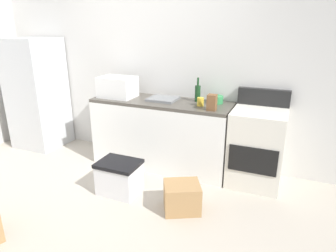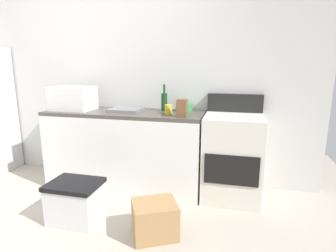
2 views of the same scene
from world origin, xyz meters
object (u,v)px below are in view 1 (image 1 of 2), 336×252
wine_bottle (198,93)px  knife_block (212,102)px  refrigerator (37,94)px  mixing_bowl (215,99)px  cardboard_box_medium (182,197)px  coffee_mug (200,102)px  storage_bin (119,177)px  stove_oven (257,146)px  microwave (118,87)px

wine_bottle → knife_block: wine_bottle is taller
refrigerator → mixing_bowl: (2.71, 0.20, 0.13)m
wine_bottle → cardboard_box_medium: (0.18, -1.02, -0.86)m
coffee_mug → mixing_bowl: bearing=57.2°
wine_bottle → storage_bin: bearing=-120.9°
coffee_mug → cardboard_box_medium: bearing=-84.2°
wine_bottle → coffee_mug: wine_bottle is taller
stove_oven → wine_bottle: bearing=170.2°
coffee_mug → mixing_bowl: (0.13, 0.20, -0.00)m
microwave → mixing_bowl: 1.30m
microwave → knife_block: size_ratio=2.56×
knife_block → mixing_bowl: 0.34m
wine_bottle → storage_bin: size_ratio=0.65×
mixing_bowl → storage_bin: size_ratio=0.41×
wine_bottle → knife_block: bearing=-50.3°
stove_oven → cardboard_box_medium: (-0.60, -0.88, -0.32)m
mixing_bowl → stove_oven: bearing=-14.4°
microwave → knife_block: bearing=-6.0°
coffee_mug → cardboard_box_medium: (0.08, -0.82, -0.80)m
stove_oven → coffee_mug: size_ratio=11.00×
mixing_bowl → storage_bin: mixing_bowl is taller
storage_bin → refrigerator: bearing=157.5°
microwave → mixing_bowl: (1.28, 0.19, -0.09)m
cardboard_box_medium → mixing_bowl: bearing=87.4°
coffee_mug → knife_block: (0.17, -0.13, 0.04)m
coffee_mug → storage_bin: (-0.68, -0.78, -0.76)m
mixing_bowl → cardboard_box_medium: mixing_bowl is taller
wine_bottle → microwave: bearing=-169.9°
stove_oven → microwave: bearing=-178.4°
cardboard_box_medium → stove_oven: bearing=55.8°
refrigerator → storage_bin: refrigerator is taller
knife_block → coffee_mug: bearing=142.9°
stove_oven → knife_block: stove_oven is taller
microwave → storage_bin: size_ratio=1.00×
knife_block → mixing_bowl: bearing=97.2°
microwave → storage_bin: microwave is taller
microwave → refrigerator: bearing=-179.8°
coffee_mug → knife_block: size_ratio=0.56×
storage_bin → wine_bottle: bearing=59.1°
wine_bottle → knife_block: (0.27, -0.33, -0.02)m
coffee_mug → storage_bin: 1.29m
mixing_bowl → cardboard_box_medium: (-0.05, -1.03, -0.80)m
wine_bottle → coffee_mug: size_ratio=3.00×
wine_bottle → refrigerator: bearing=-175.6°
microwave → storage_bin: (0.47, -0.79, -0.84)m
coffee_mug → knife_block: bearing=-37.1°
stove_oven → wine_bottle: wine_bottle is taller
stove_oven → wine_bottle: 0.96m
refrigerator → microwave: (1.44, 0.00, 0.22)m
refrigerator → coffee_mug: 2.59m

